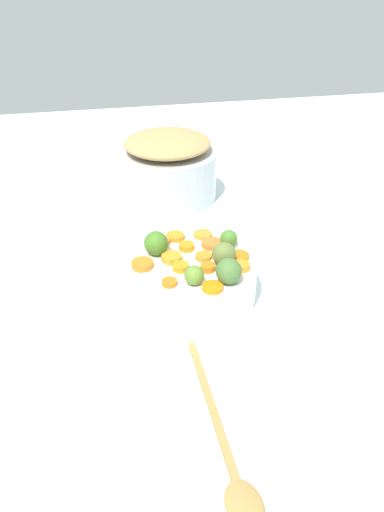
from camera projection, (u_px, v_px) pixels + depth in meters
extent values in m
cube|color=white|center=(214.00, 286.00, 1.02)|extent=(2.40, 2.40, 0.02)
cylinder|color=white|center=(192.00, 279.00, 0.95)|extent=(0.23, 0.23, 0.08)
cylinder|color=#B7BBBF|center=(168.00, 175.00, 1.31)|extent=(0.24, 0.24, 0.12)
ellipsoid|color=tan|center=(167.00, 143.00, 1.26)|extent=(0.21, 0.21, 0.04)
cylinder|color=orange|center=(203.00, 256.00, 0.94)|extent=(0.04, 0.04, 0.01)
cylinder|color=orange|center=(170.00, 283.00, 0.87)|extent=(0.03, 0.03, 0.01)
cylinder|color=orange|center=(142.00, 264.00, 0.91)|extent=(0.05, 0.05, 0.01)
cylinder|color=orange|center=(212.00, 244.00, 0.98)|extent=(0.04, 0.04, 0.01)
cylinder|color=orange|center=(175.00, 236.00, 1.00)|extent=(0.04, 0.04, 0.01)
cylinder|color=orange|center=(203.00, 235.00, 1.01)|extent=(0.04, 0.04, 0.01)
cylinder|color=orange|center=(162.00, 242.00, 0.98)|extent=(0.04, 0.04, 0.01)
cylinder|color=orange|center=(212.00, 287.00, 0.86)|extent=(0.04, 0.04, 0.01)
cylinder|color=orange|center=(172.00, 258.00, 0.93)|extent=(0.05, 0.05, 0.01)
cylinder|color=orange|center=(241.00, 266.00, 0.91)|extent=(0.03, 0.03, 0.01)
cylinder|color=orange|center=(208.00, 267.00, 0.91)|extent=(0.04, 0.04, 0.01)
cylinder|color=orange|center=(181.00, 267.00, 0.91)|extent=(0.04, 0.04, 0.01)
cylinder|color=orange|center=(239.00, 256.00, 0.94)|extent=(0.05, 0.05, 0.01)
cylinder|color=orange|center=(187.00, 247.00, 0.97)|extent=(0.04, 0.04, 0.01)
sphere|color=#467829|center=(229.00, 240.00, 0.97)|extent=(0.03, 0.03, 0.03)
sphere|color=olive|center=(222.00, 254.00, 0.91)|extent=(0.04, 0.04, 0.04)
sphere|color=#447624|center=(156.00, 243.00, 0.94)|extent=(0.04, 0.04, 0.04)
sphere|color=olive|center=(194.00, 275.00, 0.87)|extent=(0.03, 0.03, 0.03)
sphere|color=#4A6F33|center=(229.00, 271.00, 0.87)|extent=(0.04, 0.04, 0.04)
cube|color=#A68144|center=(212.00, 406.00, 0.74)|extent=(0.27, 0.01, 0.01)
ellipsoid|color=#A68144|center=(244.00, 505.00, 0.61)|extent=(0.07, 0.05, 0.01)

